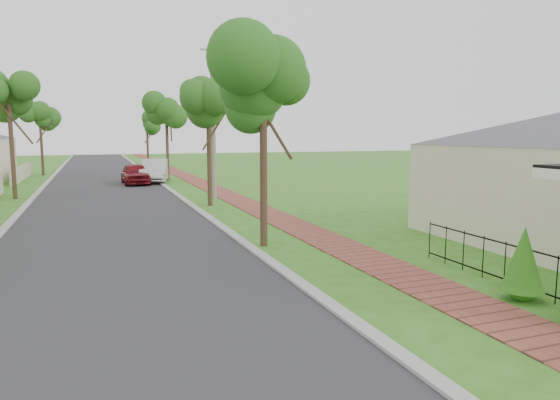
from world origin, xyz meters
TOP-DOWN VIEW (x-y plane):
  - ground at (0.00, 0.00)m, footprint 160.00×160.00m
  - road at (-3.00, 20.00)m, footprint 7.00×120.00m
  - kerb_right at (0.65, 20.00)m, footprint 0.30×120.00m
  - kerb_left at (-6.65, 20.00)m, footprint 0.30×120.00m
  - sidewalk at (3.25, 20.00)m, footprint 1.50×120.00m
  - picket_fence at (4.90, -0.00)m, footprint 0.03×8.02m
  - street_trees at (-2.87, 26.84)m, footprint 10.70×37.65m
  - parked_car_red at (-1.00, 27.65)m, footprint 1.79×4.18m
  - parked_car_white at (0.40, 28.68)m, footprint 2.55×5.06m
  - near_tree at (1.15, 7.00)m, footprint 2.24×2.24m
  - utility_pole at (2.30, 18.57)m, footprint 1.20×0.24m

SIDE VIEW (x-z plane):
  - ground at x=0.00m, z-range 0.00..0.00m
  - road at x=-3.00m, z-range -0.01..0.01m
  - kerb_right at x=0.65m, z-range -0.05..0.05m
  - kerb_left at x=-6.65m, z-range -0.05..0.05m
  - sidewalk at x=3.25m, z-range -0.01..0.01m
  - picket_fence at x=4.90m, z-range 0.03..1.03m
  - parked_car_red at x=-1.00m, z-range 0.00..1.41m
  - parked_car_white at x=0.40m, z-range 0.00..1.59m
  - utility_pole at x=2.30m, z-range 0.06..8.04m
  - street_trees at x=-2.87m, z-range 1.59..7.48m
  - near_tree at x=1.15m, z-range 1.71..7.45m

